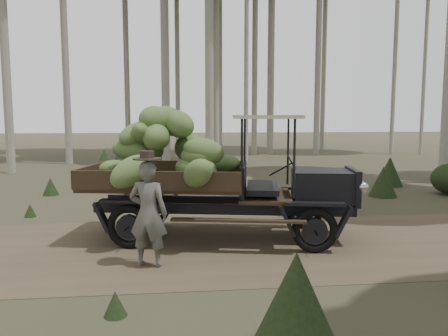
% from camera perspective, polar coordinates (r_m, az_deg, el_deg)
% --- Properties ---
extents(ground, '(120.00, 120.00, 0.00)m').
position_cam_1_polar(ground, '(7.97, -17.10, -10.25)').
color(ground, '#473D2B').
rests_on(ground, ground).
extents(dirt_track, '(70.00, 4.00, 0.01)m').
position_cam_1_polar(dirt_track, '(7.96, -17.10, -10.23)').
color(dirt_track, brown).
rests_on(dirt_track, ground).
extents(banana_truck, '(5.26, 2.77, 2.55)m').
position_cam_1_polar(banana_truck, '(8.11, -3.62, 0.76)').
color(banana_truck, black).
rests_on(banana_truck, ground).
extents(farmer, '(0.68, 0.54, 1.78)m').
position_cam_1_polar(farmer, '(6.75, -9.87, -5.72)').
color(farmer, '#57554F').
rests_on(farmer, ground).
extents(undergrowth, '(24.67, 24.72, 1.32)m').
position_cam_1_polar(undergrowth, '(7.08, -3.04, -7.76)').
color(undergrowth, '#233319').
rests_on(undergrowth, ground).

